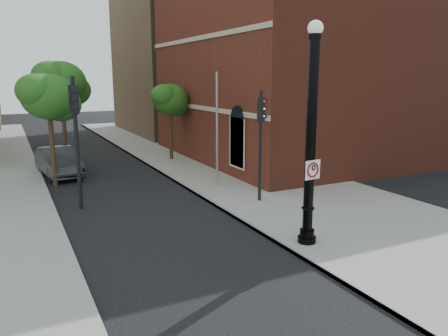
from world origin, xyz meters
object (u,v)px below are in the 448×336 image
lamppost (311,147)px  traffic_signal_right (261,128)px  parked_car (58,162)px  traffic_signal_left (75,121)px  no_parking_sign (313,170)px

lamppost → traffic_signal_right: size_ratio=1.45×
parked_car → traffic_signal_left: size_ratio=0.88×
lamppost → traffic_signal_left: lamppost is taller
parked_car → lamppost: bearing=-74.3°
traffic_signal_left → parked_car: bearing=89.8°
lamppost → no_parking_sign: 0.69m
traffic_signal_right → parked_car: bearing=151.1°
no_parking_sign → parked_car: no_parking_sign is taller
parked_car → traffic_signal_left: bearing=-96.0°
traffic_signal_left → traffic_signal_right: size_ratio=1.12×
lamppost → no_parking_sign: bearing=-95.8°
traffic_signal_left → traffic_signal_right: bearing=-21.4°
no_parking_sign → parked_car: bearing=105.9°
no_parking_sign → traffic_signal_left: 9.61m
lamppost → parked_car: (-5.92, 14.25, -2.43)m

